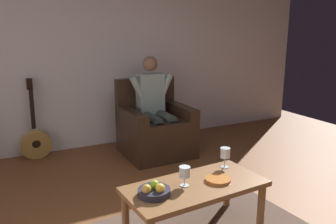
% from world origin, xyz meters
% --- Properties ---
extents(wall_back, '(6.74, 0.06, 2.56)m').
position_xyz_m(wall_back, '(0.00, -3.01, 1.28)').
color(wall_back, silver).
rests_on(wall_back, ground).
extents(armchair, '(0.83, 0.81, 0.97)m').
position_xyz_m(armchair, '(-0.45, -2.30, 0.33)').
color(armchair, '#2F1F15').
rests_on(armchair, ground).
extents(person_seated, '(0.60, 0.60, 1.26)m').
position_xyz_m(person_seated, '(-0.45, -2.30, 0.66)').
color(person_seated, '#90A39B').
rests_on(person_seated, ground).
extents(coffee_table, '(1.14, 0.59, 0.42)m').
position_xyz_m(coffee_table, '(0.03, -0.51, 0.36)').
color(coffee_table, brown).
rests_on(coffee_table, ground).
extents(guitar, '(0.37, 0.21, 1.02)m').
position_xyz_m(guitar, '(0.96, -2.81, 0.22)').
color(guitar, '#AA8140').
rests_on(guitar, ground).
extents(wine_glass_near, '(0.08, 0.08, 0.18)m').
position_xyz_m(wine_glass_near, '(-0.37, -0.68, 0.55)').
color(wine_glass_near, silver).
rests_on(wine_glass_near, coffee_table).
extents(wine_glass_far, '(0.09, 0.09, 0.16)m').
position_xyz_m(wine_glass_far, '(0.12, -0.52, 0.53)').
color(wine_glass_far, silver).
rests_on(wine_glass_far, coffee_table).
extents(fruit_bowl, '(0.24, 0.24, 0.11)m').
position_xyz_m(fruit_bowl, '(0.39, -0.48, 0.46)').
color(fruit_bowl, '#23212F').
rests_on(fruit_bowl, coffee_table).
extents(decorative_dish, '(0.20, 0.20, 0.02)m').
position_xyz_m(decorative_dish, '(-0.16, -0.48, 0.44)').
color(decorative_dish, '#BB6A2B').
rests_on(decorative_dish, coffee_table).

